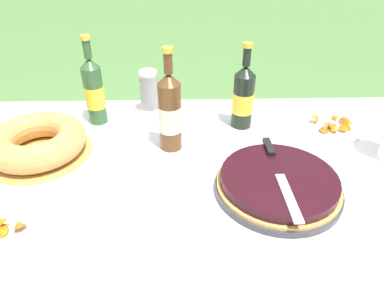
% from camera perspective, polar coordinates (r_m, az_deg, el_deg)
% --- Properties ---
extents(garden_table, '(1.86, 1.06, 0.70)m').
position_cam_1_polar(garden_table, '(1.12, -2.87, -7.22)').
color(garden_table, '#A87A47').
rests_on(garden_table, ground_plane).
extents(tablecloth, '(1.87, 1.07, 0.10)m').
position_cam_1_polar(tablecloth, '(1.09, -2.94, -5.37)').
color(tablecloth, white).
rests_on(tablecloth, garden_table).
extents(berry_tart, '(0.37, 0.37, 0.06)m').
position_cam_1_polar(berry_tart, '(1.03, 14.15, -6.43)').
color(berry_tart, '#38383D').
rests_on(berry_tart, tablecloth).
extents(serving_knife, '(0.03, 0.38, 0.01)m').
position_cam_1_polar(serving_knife, '(1.03, 14.01, -3.88)').
color(serving_knife, silver).
rests_on(serving_knife, berry_tart).
extents(bundt_cake, '(0.35, 0.35, 0.10)m').
position_cam_1_polar(bundt_cake, '(1.26, -24.41, 0.35)').
color(bundt_cake, tan).
rests_on(bundt_cake, tablecloth).
extents(cup_stack, '(0.07, 0.07, 0.18)m').
position_cam_1_polar(cup_stack, '(1.42, -7.18, 8.70)').
color(cup_stack, white).
rests_on(cup_stack, tablecloth).
extents(cider_bottle_green, '(0.07, 0.07, 0.34)m').
position_cam_1_polar(cider_bottle_green, '(1.36, -16.01, 8.46)').
color(cider_bottle_green, '#2D562D').
rests_on(cider_bottle_green, tablecloth).
extents(cider_bottle_amber, '(0.08, 0.08, 0.35)m').
position_cam_1_polar(cider_bottle_amber, '(1.14, -3.70, 5.29)').
color(cider_bottle_amber, brown).
rests_on(cider_bottle_amber, tablecloth).
extents(juice_bottle_red, '(0.08, 0.08, 0.32)m').
position_cam_1_polar(juice_bottle_red, '(1.30, 8.55, 7.76)').
color(juice_bottle_red, black).
rests_on(juice_bottle_red, tablecloth).
extents(snack_plate_left, '(0.23, 0.23, 0.06)m').
position_cam_1_polar(snack_plate_left, '(1.41, 22.38, 2.82)').
color(snack_plate_left, white).
rests_on(snack_plate_left, tablecloth).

